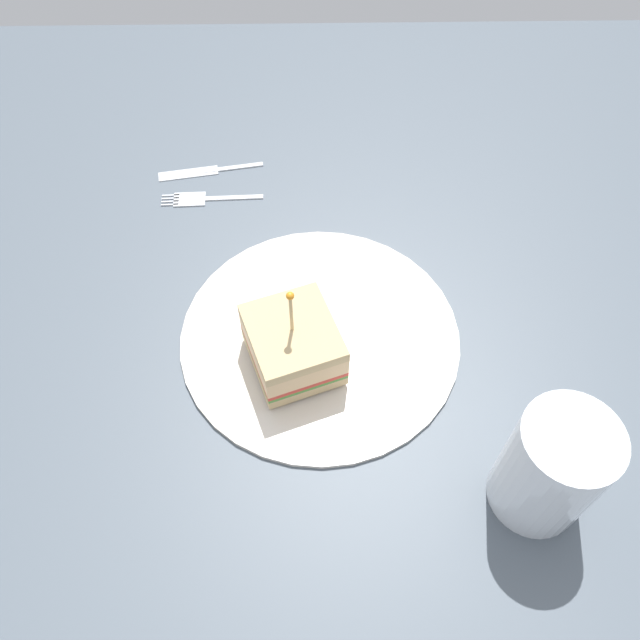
{
  "coord_description": "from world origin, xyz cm",
  "views": [
    {
      "loc": [
        -0.59,
        -34.36,
        51.83
      ],
      "look_at": [
        0.0,
        0.0,
        2.91
      ],
      "focal_mm": 35.79,
      "sensor_mm": 36.0,
      "label": 1
    }
  ],
  "objects_px": {
    "fork": "(201,198)",
    "knife": "(205,171)",
    "sandwich_half_center": "(293,345)",
    "drink_glass": "(549,471)",
    "plate": "(320,335)"
  },
  "relations": [
    {
      "from": "fork",
      "to": "knife",
      "type": "bearing_deg",
      "value": 89.18
    },
    {
      "from": "sandwich_half_center",
      "to": "drink_glass",
      "type": "relative_size",
      "value": 0.93
    },
    {
      "from": "knife",
      "to": "drink_glass",
      "type": "bearing_deg",
      "value": -52.44
    },
    {
      "from": "plate",
      "to": "drink_glass",
      "type": "xyz_separation_m",
      "value": [
        0.17,
        -0.16,
        0.05
      ]
    },
    {
      "from": "plate",
      "to": "knife",
      "type": "relative_size",
      "value": 2.18
    },
    {
      "from": "sandwich_half_center",
      "to": "fork",
      "type": "relative_size",
      "value": 0.89
    },
    {
      "from": "drink_glass",
      "to": "knife",
      "type": "bearing_deg",
      "value": 127.56
    },
    {
      "from": "drink_glass",
      "to": "knife",
      "type": "xyz_separation_m",
      "value": [
        -0.31,
        0.4,
        -0.05
      ]
    },
    {
      "from": "knife",
      "to": "sandwich_half_center",
      "type": "bearing_deg",
      "value": -68.14
    },
    {
      "from": "plate",
      "to": "sandwich_half_center",
      "type": "height_order",
      "value": "sandwich_half_center"
    },
    {
      "from": "fork",
      "to": "knife",
      "type": "height_order",
      "value": "same"
    },
    {
      "from": "drink_glass",
      "to": "fork",
      "type": "xyz_separation_m",
      "value": [
        -0.31,
        0.35,
        -0.05
      ]
    },
    {
      "from": "fork",
      "to": "knife",
      "type": "xyz_separation_m",
      "value": [
        0.0,
        0.05,
        0.0
      ]
    },
    {
      "from": "sandwich_half_center",
      "to": "drink_glass",
      "type": "height_order",
      "value": "drink_glass"
    },
    {
      "from": "fork",
      "to": "sandwich_half_center",
      "type": "bearing_deg",
      "value": -63.99
    }
  ]
}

